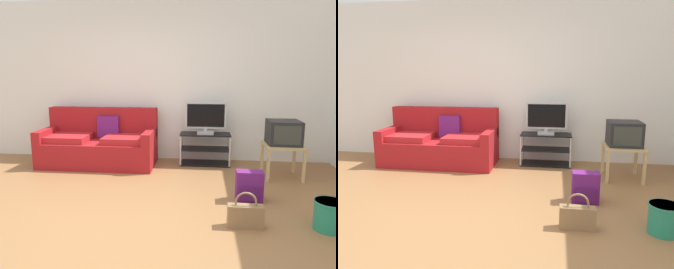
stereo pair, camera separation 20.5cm
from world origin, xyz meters
The scene contains 10 objects.
ground_plane centered at (0.00, 0.00, -0.01)m, with size 9.00×9.80×0.02m, color olive.
wall_back centered at (0.00, 2.45, 1.35)m, with size 9.00×0.10×2.70m, color white.
couch centered at (-0.82, 1.94, 0.34)m, with size 1.84×0.84×0.92m.
tv_stand centered at (0.91, 2.12, 0.26)m, with size 0.82×0.39×0.51m.
flat_tv centered at (0.91, 2.10, 0.77)m, with size 0.66×0.22×0.52m.
side_table centered at (2.02, 1.56, 0.41)m, with size 0.54×0.54×0.48m.
crt_tv centered at (2.02, 1.58, 0.66)m, with size 0.44×0.44×0.34m.
backpack centered at (1.43, 0.61, 0.18)m, with size 0.31×0.24×0.36m.
handbag centered at (1.30, -0.07, 0.13)m, with size 0.35×0.11×0.36m.
cleaning_bucket centered at (2.09, -0.03, 0.15)m, with size 0.30×0.30×0.29m.
Camera 1 is at (0.86, -3.02, 1.48)m, focal length 33.84 mm.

